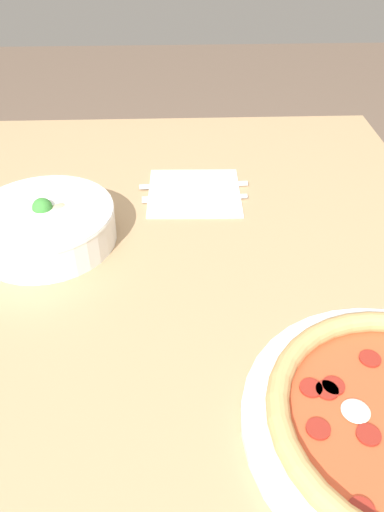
% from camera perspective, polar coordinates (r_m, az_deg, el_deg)
% --- Properties ---
extents(dining_table, '(1.33, 0.88, 0.74)m').
position_cam_1_polar(dining_table, '(0.76, 0.29, -11.68)').
color(dining_table, tan).
rests_on(dining_table, ground_plane).
extents(bowl, '(0.23, 0.23, 0.08)m').
position_cam_1_polar(bowl, '(0.83, -16.52, 3.60)').
color(bowl, white).
rests_on(bowl, dining_table).
extents(napkin, '(0.18, 0.18, 0.00)m').
position_cam_1_polar(napkin, '(0.94, 0.26, 7.28)').
color(napkin, white).
rests_on(napkin, dining_table).
extents(fork, '(0.02, 0.19, 0.00)m').
position_cam_1_polar(fork, '(0.92, 0.46, 6.67)').
color(fork, silver).
rests_on(fork, napkin).
extents(knife, '(0.02, 0.21, 0.01)m').
position_cam_1_polar(knife, '(0.96, 0.75, 8.13)').
color(knife, silver).
rests_on(knife, napkin).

